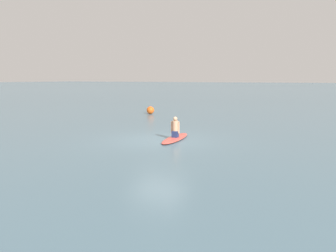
# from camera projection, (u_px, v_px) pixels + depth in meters

# --- Properties ---
(ground_plane) EXTENTS (400.00, 400.00, 0.00)m
(ground_plane) POSITION_uv_depth(u_px,v_px,m) (159.00, 140.00, 14.72)
(ground_plane) COLOR slate
(surfboard) EXTENTS (3.03, 1.09, 0.10)m
(surfboard) POSITION_uv_depth(u_px,v_px,m) (175.00, 138.00, 14.87)
(surfboard) COLOR #D84C3F
(surfboard) RESTS_ON ground
(person_paddler) EXTENTS (0.34, 0.41, 0.93)m
(person_paddler) POSITION_uv_depth(u_px,v_px,m) (175.00, 128.00, 14.80)
(person_paddler) COLOR navy
(person_paddler) RESTS_ON surfboard
(buoy_marker) EXTENTS (0.59, 0.59, 0.59)m
(buoy_marker) POSITION_uv_depth(u_px,v_px,m) (150.00, 110.00, 25.35)
(buoy_marker) COLOR #E55919
(buoy_marker) RESTS_ON ground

